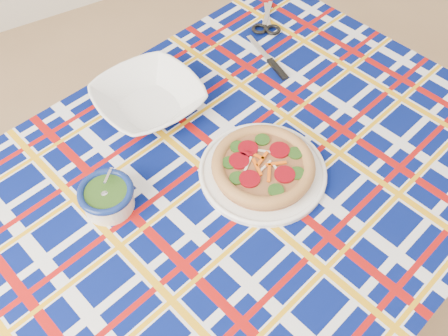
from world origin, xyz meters
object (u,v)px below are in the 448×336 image
pesto_bowl (107,196)px  dining_table (204,221)px  serving_bowl (149,99)px  main_focaccia_plate (263,166)px

pesto_bowl → dining_table: bearing=-28.6°
pesto_bowl → serving_bowl: size_ratio=0.46×
pesto_bowl → main_focaccia_plate: bearing=-16.0°
main_focaccia_plate → dining_table: bearing=-179.5°
pesto_bowl → serving_bowl: 0.29m
dining_table → main_focaccia_plate: size_ratio=5.73×
serving_bowl → dining_table: bearing=-94.1°
dining_table → pesto_bowl: size_ratio=14.31×
dining_table → pesto_bowl: 0.22m
pesto_bowl → serving_bowl: (0.19, 0.22, -0.00)m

